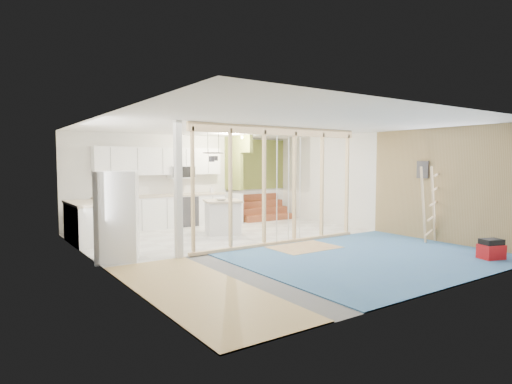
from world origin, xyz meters
TOP-DOWN VIEW (x-y plane):
  - room at (0.00, 0.00)m, footprint 7.01×8.01m
  - floor_overlays at (0.07, 0.06)m, footprint 7.00×8.00m
  - stud_frame at (-0.22, -0.00)m, footprint 4.66×0.14m
  - base_cabinets at (-1.61, 3.36)m, footprint 4.45×2.24m
  - upper_cabinets at (-0.84, 3.82)m, footprint 3.60×0.41m
  - green_partition at (2.04, 3.66)m, footprint 2.25×1.51m
  - pot_rack at (-0.31, 1.89)m, footprint 0.52×0.52m
  - sheathing_panel at (3.48, -2.00)m, footprint 0.02×4.00m
  - electrical_panel at (3.43, -1.40)m, footprint 0.04×0.30m
  - ceiling_light at (1.40, 3.00)m, footprint 0.32×0.32m
  - fridge at (-3.10, 0.45)m, footprint 0.96×0.93m
  - island at (-0.02, 1.93)m, footprint 1.13×1.13m
  - bowl at (-0.15, 1.78)m, footprint 0.36×0.36m
  - soap_bottle_a at (-2.46, 3.74)m, footprint 0.15×0.15m
  - soap_bottle_b at (0.61, 3.67)m, footprint 0.10×0.10m
  - toolbox at (2.67, -3.40)m, footprint 0.49×0.42m
  - ladder at (3.17, -1.78)m, footprint 0.92×0.12m

SIDE VIEW (x-z plane):
  - floor_overlays at x=0.07m, z-range 0.00..0.02m
  - toolbox at x=2.67m, z-range -0.01..0.38m
  - island at x=-0.02m, z-range 0.00..0.86m
  - base_cabinets at x=-1.61m, z-range 0.00..0.93m
  - fridge at x=-3.10m, z-range 0.00..1.66m
  - ladder at x=3.17m, z-range 0.02..1.74m
  - bowl at x=-0.15m, z-range 0.87..0.94m
  - green_partition at x=2.04m, z-range -0.36..2.24m
  - soap_bottle_b at x=0.61m, z-range 0.93..1.14m
  - soap_bottle_a at x=-2.46m, z-range 0.93..1.24m
  - sheathing_panel at x=3.48m, z-range 0.00..2.60m
  - room at x=0.00m, z-range 0.00..2.61m
  - stud_frame at x=-0.22m, z-range 0.28..2.88m
  - electrical_panel at x=3.43m, z-range 1.45..1.85m
  - upper_cabinets at x=-0.84m, z-range 1.39..2.25m
  - pot_rack at x=-0.31m, z-range 1.64..2.36m
  - ceiling_light at x=1.40m, z-range 2.50..2.58m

